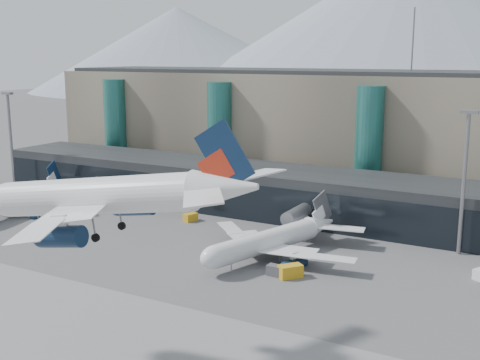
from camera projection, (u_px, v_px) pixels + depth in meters
name	position (u px, v px, depth m)	size (l,w,h in m)	color
ground	(162.00, 321.00, 80.32)	(900.00, 900.00, 0.00)	#515154
concourse	(321.00, 197.00, 128.81)	(170.00, 27.00, 10.00)	black
terminal_main	(280.00, 126.00, 166.13)	(130.00, 30.00, 31.00)	gray
teal_towers	(289.00, 141.00, 147.98)	(116.40, 19.40, 46.00)	#246660
lightmast_left	(11.00, 136.00, 153.73)	(3.00, 1.20, 25.60)	slate
lightmast_mid	(464.00, 175.00, 104.36)	(3.00, 1.20, 25.60)	slate
hero_jet	(122.00, 186.00, 63.42)	(35.04, 35.37, 11.44)	white
jet_parked_left	(24.00, 193.00, 136.45)	(32.87, 33.53, 10.80)	white
jet_parked_mid	(279.00, 232.00, 106.21)	(32.63, 34.33, 11.02)	white
veh_a	(35.00, 213.00, 131.44)	(2.99, 1.68, 1.68)	silver
veh_b	(190.00, 217.00, 128.30)	(2.90, 1.78, 1.67)	gold
veh_c	(276.00, 271.00, 96.49)	(3.09, 1.63, 1.72)	#47484C
veh_h	(290.00, 271.00, 95.73)	(3.74, 1.97, 2.07)	gold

